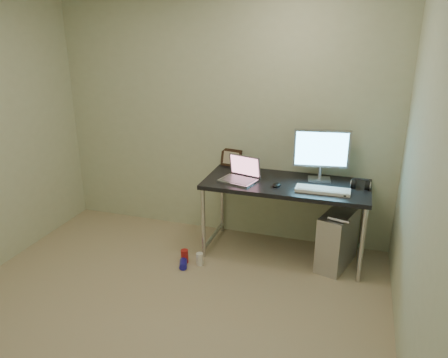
# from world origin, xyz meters

# --- Properties ---
(floor) EXTENTS (3.50, 3.50, 0.00)m
(floor) POSITION_xyz_m (0.00, 0.00, 0.00)
(floor) COLOR tan
(floor) RESTS_ON ground
(wall_back) EXTENTS (3.50, 0.02, 2.50)m
(wall_back) POSITION_xyz_m (0.00, 1.75, 1.25)
(wall_back) COLOR beige
(wall_back) RESTS_ON ground
(wall_right) EXTENTS (0.02, 3.50, 2.50)m
(wall_right) POSITION_xyz_m (1.75, 0.00, 1.25)
(wall_right) COLOR beige
(wall_right) RESTS_ON ground
(desk) EXTENTS (1.53, 0.67, 0.75)m
(desk) POSITION_xyz_m (0.74, 1.42, 0.67)
(desk) COLOR black
(desk) RESTS_ON ground
(tower_computer) EXTENTS (0.37, 0.56, 0.57)m
(tower_computer) POSITION_xyz_m (1.26, 1.36, 0.27)
(tower_computer) COLOR silver
(tower_computer) RESTS_ON ground
(cable_a) EXTENTS (0.01, 0.16, 0.69)m
(cable_a) POSITION_xyz_m (1.21, 1.70, 0.40)
(cable_a) COLOR black
(cable_a) RESTS_ON ground
(cable_b) EXTENTS (0.02, 0.11, 0.71)m
(cable_b) POSITION_xyz_m (1.30, 1.68, 0.38)
(cable_b) COLOR black
(cable_b) RESTS_ON ground
(can_red) EXTENTS (0.09, 0.09, 0.13)m
(can_red) POSITION_xyz_m (-0.12, 0.96, 0.06)
(can_red) COLOR red
(can_red) RESTS_ON ground
(can_white) EXTENTS (0.09, 0.09, 0.12)m
(can_white) POSITION_xyz_m (0.04, 0.96, 0.06)
(can_white) COLOR white
(can_white) RESTS_ON ground
(can_blue) EXTENTS (0.11, 0.14, 0.07)m
(can_blue) POSITION_xyz_m (-0.09, 0.87, 0.03)
(can_blue) COLOR #1E1BB2
(can_blue) RESTS_ON ground
(laptop) EXTENTS (0.39, 0.34, 0.23)m
(laptop) POSITION_xyz_m (0.32, 1.35, 0.80)
(laptop) COLOR #B2B2B9
(laptop) RESTS_ON desk
(monitor) EXTENTS (0.52, 0.18, 0.49)m
(monitor) POSITION_xyz_m (1.03, 1.58, 1.03)
(monitor) COLOR #B2B2B9
(monitor) RESTS_ON desk
(keyboard) EXTENTS (0.48, 0.16, 0.03)m
(keyboard) POSITION_xyz_m (1.09, 1.28, 0.76)
(keyboard) COLOR white
(keyboard) RESTS_ON desk
(mouse_right) EXTENTS (0.10, 0.13, 0.04)m
(mouse_right) POSITION_xyz_m (1.28, 1.25, 0.77)
(mouse_right) COLOR black
(mouse_right) RESTS_ON desk
(mouse_left) EXTENTS (0.09, 0.12, 0.04)m
(mouse_left) POSITION_xyz_m (0.68, 1.29, 0.77)
(mouse_left) COLOR black
(mouse_left) RESTS_ON desk
(headphones) EXTENTS (0.17, 0.10, 0.11)m
(headphones) POSITION_xyz_m (1.41, 1.48, 0.78)
(headphones) COLOR black
(headphones) RESTS_ON desk
(picture_frame) EXTENTS (0.24, 0.11, 0.19)m
(picture_frame) POSITION_xyz_m (0.11, 1.72, 0.84)
(picture_frame) COLOR black
(picture_frame) RESTS_ON desk
(webcam) EXTENTS (0.05, 0.04, 0.13)m
(webcam) POSITION_xyz_m (0.35, 1.68, 0.85)
(webcam) COLOR silver
(webcam) RESTS_ON desk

